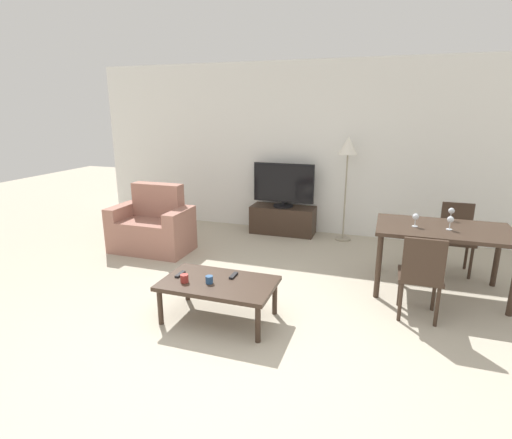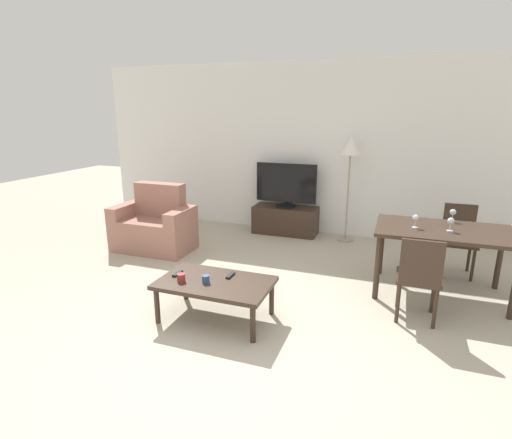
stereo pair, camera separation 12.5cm
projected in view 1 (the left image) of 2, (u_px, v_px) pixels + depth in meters
ground_plane at (219, 352)px, 3.35m from camera, size 18.00×18.00×0.00m
wall_back at (310, 149)px, 6.37m from camera, size 7.48×0.06×2.70m
armchair at (153, 227)px, 5.71m from camera, size 1.11×0.65×0.94m
tv_stand at (283, 220)px, 6.52m from camera, size 1.03×0.42×0.45m
tv at (284, 185)px, 6.36m from camera, size 0.98×0.32×0.70m
coffee_table at (218, 285)px, 3.80m from camera, size 1.08×0.64×0.39m
dining_table at (443, 235)px, 4.30m from camera, size 1.39×0.85×0.74m
dining_chair_near at (421, 273)px, 3.76m from camera, size 0.40×0.40×0.85m
dining_chair_far at (456, 234)px, 4.94m from camera, size 0.40×0.40×0.85m
floor_lamp at (348, 153)px, 5.88m from camera, size 0.29×0.29×1.59m
remote_primary at (180, 274)px, 3.93m from camera, size 0.04×0.15×0.02m
remote_secondary at (234, 275)px, 3.89m from camera, size 0.04×0.15×0.02m
cup_white_near at (209, 280)px, 3.74m from camera, size 0.07×0.07×0.07m
cup_colored_far at (184, 278)px, 3.76m from camera, size 0.08×0.08×0.08m
wine_glass_left at (416, 218)px, 4.28m from camera, size 0.07×0.07×0.15m
wine_glass_center at (451, 212)px, 4.53m from camera, size 0.07×0.07×0.15m
wine_glass_right at (450, 220)px, 4.17m from camera, size 0.07×0.07×0.15m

